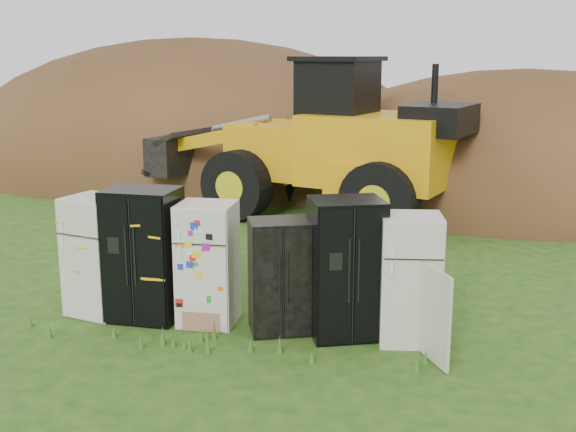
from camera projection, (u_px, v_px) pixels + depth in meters
name	position (u px, v px, depth m)	size (l,w,h in m)	color
ground	(249.00, 326.00, 10.64)	(120.00, 120.00, 0.00)	#1D4B14
fridge_leftmost	(98.00, 255.00, 11.02)	(0.81, 0.78, 1.84)	beige
fridge_black_side	(144.00, 254.00, 10.79)	(1.04, 0.82, 1.99)	black
fridge_sticker	(208.00, 264.00, 10.61)	(0.81, 0.75, 1.82)	silver
fridge_dark_mid	(279.00, 276.00, 10.33)	(0.84, 0.68, 1.64)	black
fridge_black_right	(346.00, 268.00, 10.13)	(0.99, 0.82, 1.98)	black
fridge_open_door	(410.00, 279.00, 9.94)	(0.82, 0.75, 1.80)	beige
wheel_loader	(301.00, 137.00, 17.61)	(7.98, 3.23, 3.86)	orange
dirt_mound_right	(519.00, 196.00, 20.27)	(13.95, 10.23, 7.05)	#412A15
dirt_mound_left	(195.00, 167.00, 25.42)	(17.40, 13.05, 8.90)	#412A15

